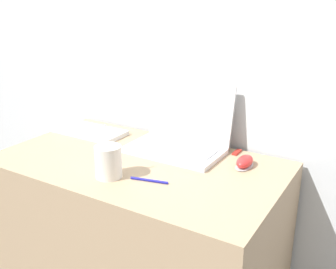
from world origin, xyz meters
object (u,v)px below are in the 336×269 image
(usb_stick, at_px, (237,152))
(pen, at_px, (149,180))
(drink_cup, at_px, (108,161))
(external_keyboard, at_px, (82,130))
(computer_mouse, at_px, (245,162))
(laptop, at_px, (180,135))

(usb_stick, height_order, pen, same)
(pen, bearing_deg, usb_stick, 68.12)
(drink_cup, height_order, external_keyboard, drink_cup)
(pen, bearing_deg, computer_mouse, 50.83)
(external_keyboard, distance_m, pen, 0.62)
(pen, bearing_deg, drink_cup, -164.17)
(computer_mouse, bearing_deg, laptop, 173.39)
(drink_cup, height_order, usb_stick, drink_cup)
(computer_mouse, distance_m, pen, 0.37)
(computer_mouse, height_order, pen, computer_mouse)
(usb_stick, distance_m, pen, 0.43)
(laptop, relative_size, pen, 2.87)
(laptop, relative_size, usb_stick, 6.37)
(drink_cup, distance_m, pen, 0.16)
(computer_mouse, distance_m, external_keyboard, 0.79)
(laptop, relative_size, computer_mouse, 3.58)
(computer_mouse, bearing_deg, external_keyboard, -179.06)
(laptop, bearing_deg, drink_cup, -102.94)
(computer_mouse, bearing_deg, usb_stick, 123.86)
(external_keyboard, relative_size, usb_stick, 7.08)
(drink_cup, bearing_deg, usb_stick, 55.39)
(laptop, bearing_deg, computer_mouse, -6.61)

